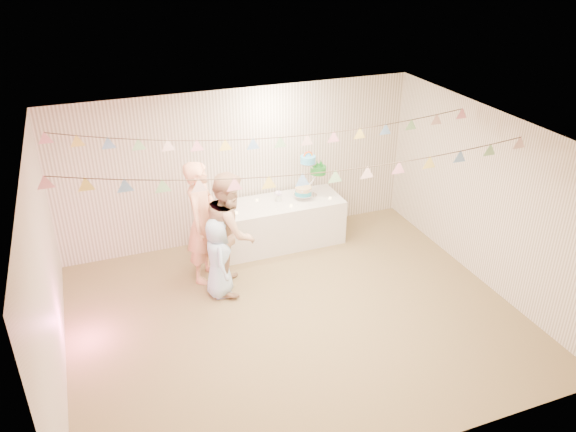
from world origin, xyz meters
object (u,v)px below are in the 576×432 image
object	(u,v)px
table	(281,223)
cake_stand	(310,176)
person_adult_a	(203,222)
person_adult_b	(231,231)
person_child	(218,257)

from	to	relation	value
table	cake_stand	world-z (taller)	cake_stand
person_adult_a	person_adult_b	size ratio (longest dim) A/B	1.04
cake_stand	table	bearing A→B (deg)	-174.81
cake_stand	person_adult_a	distance (m)	2.09
table	person_adult_b	world-z (taller)	person_adult_b
person_adult_a	person_adult_b	distance (m)	0.49
cake_stand	person_adult_b	distance (m)	1.94
table	cake_stand	size ratio (longest dim) A/B	2.71
person_adult_b	table	bearing A→B (deg)	-32.77
person_adult_a	person_child	size ratio (longest dim) A/B	1.55
person_adult_a	person_child	bearing A→B (deg)	-136.71
table	cake_stand	xyz separation A→B (m)	(0.55, 0.05, 0.74)
table	cake_stand	bearing A→B (deg)	5.19
table	person_child	bearing A→B (deg)	-140.96
table	person_adult_a	world-z (taller)	person_adult_a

